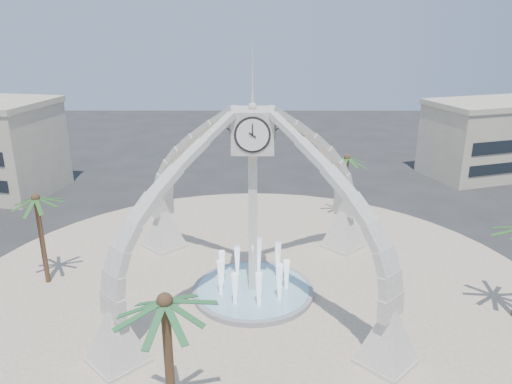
{
  "coord_description": "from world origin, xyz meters",
  "views": [
    {
      "loc": [
        0.25,
        -29.05,
        17.28
      ],
      "look_at": [
        0.2,
        2.0,
        6.48
      ],
      "focal_mm": 35.0,
      "sensor_mm": 36.0,
      "label": 1
    }
  ],
  "objects_px": {
    "clock_tower": "(253,202)",
    "palm_west": "(36,200)",
    "palm_north": "(347,159)",
    "palm_south": "(165,303)",
    "fountain": "(253,290)"
  },
  "relations": [
    {
      "from": "clock_tower",
      "to": "palm_west",
      "type": "bearing_deg",
      "value": 173.97
    },
    {
      "from": "palm_north",
      "to": "clock_tower",
      "type": "bearing_deg",
      "value": -121.37
    },
    {
      "from": "clock_tower",
      "to": "palm_south",
      "type": "xyz_separation_m",
      "value": [
        -3.47,
        -11.51,
        -0.08
      ]
    },
    {
      "from": "clock_tower",
      "to": "palm_west",
      "type": "xyz_separation_m",
      "value": [
        -14.21,
        1.5,
        -0.38
      ]
    },
    {
      "from": "clock_tower",
      "to": "palm_west",
      "type": "relative_size",
      "value": 2.6
    },
    {
      "from": "palm_north",
      "to": "palm_south",
      "type": "relative_size",
      "value": 0.87
    },
    {
      "from": "clock_tower",
      "to": "palm_south",
      "type": "height_order",
      "value": "clock_tower"
    },
    {
      "from": "fountain",
      "to": "palm_west",
      "type": "relative_size",
      "value": 1.16
    },
    {
      "from": "palm_west",
      "to": "palm_south",
      "type": "xyz_separation_m",
      "value": [
        10.74,
        -13.01,
        0.3
      ]
    },
    {
      "from": "palm_west",
      "to": "palm_north",
      "type": "height_order",
      "value": "palm_west"
    },
    {
      "from": "clock_tower",
      "to": "palm_north",
      "type": "distance_m",
      "value": 15.84
    },
    {
      "from": "clock_tower",
      "to": "palm_north",
      "type": "xyz_separation_m",
      "value": [
        8.23,
        13.5,
        -0.89
      ]
    },
    {
      "from": "palm_west",
      "to": "palm_north",
      "type": "distance_m",
      "value": 25.45
    },
    {
      "from": "fountain",
      "to": "palm_west",
      "type": "height_order",
      "value": "palm_west"
    },
    {
      "from": "clock_tower",
      "to": "palm_west",
      "type": "distance_m",
      "value": 14.29
    }
  ]
}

